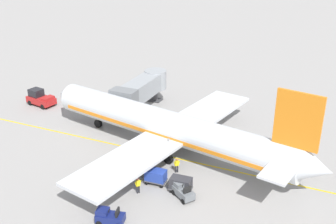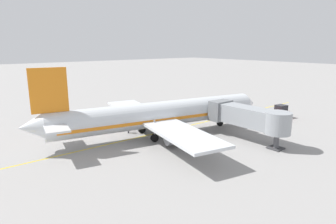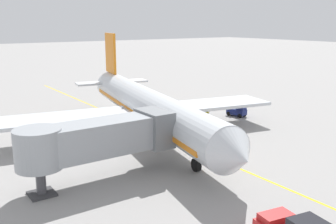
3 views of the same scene
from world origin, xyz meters
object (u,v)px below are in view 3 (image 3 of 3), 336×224
ground_crew_marshaller (211,122)px  jet_bridge (99,138)px  baggage_cart_front (188,115)px  ground_crew_loader (163,117)px  baggage_cart_second_in_train (176,111)px  baggage_tug_trailing (179,111)px  baggage_tug_lead (237,111)px  ground_crew_wing_walker (207,114)px  parked_airliner (148,107)px

ground_crew_marshaller → jet_bridge: bearing=20.1°
baggage_cart_front → ground_crew_loader: 3.11m
baggage_cart_second_in_train → baggage_tug_trailing: bearing=-145.7°
baggage_tug_lead → baggage_tug_trailing: 7.71m
jet_bridge → baggage_tug_lead: 25.77m
baggage_tug_trailing → baggage_cart_front: 3.62m
jet_bridge → baggage_cart_second_in_train: 21.45m
baggage_tug_trailing → ground_crew_wing_walker: bearing=105.1°
jet_bridge → baggage_tug_trailing: size_ratio=4.50×
baggage_tug_trailing → ground_crew_marshaller: 7.58m
parked_airliner → baggage_cart_second_in_train: parked_airliner is taller
ground_crew_marshaller → baggage_tug_lead: bearing=-156.5°
jet_bridge → baggage_tug_trailing: 22.43m
parked_airliner → ground_crew_marshaller: 7.80m
parked_airliner → baggage_tug_trailing: parked_airliner is taller
jet_bridge → baggage_tug_lead: size_ratio=4.56×
jet_bridge → baggage_tug_trailing: jet_bridge is taller
baggage_cart_front → baggage_cart_second_in_train: size_ratio=1.00×
jet_bridge → baggage_cart_second_in_train: bearing=-141.9°
baggage_cart_front → ground_crew_loader: bearing=-20.9°
parked_airliner → jet_bridge: 12.86m
baggage_tug_lead → ground_crew_wing_walker: 5.18m
parked_airliner → baggage_cart_front: (-6.85, -1.72, -2.24)m
jet_bridge → baggage_cart_second_in_train: size_ratio=4.19×
parked_airliner → ground_crew_marshaller: bearing=161.5°
parked_airliner → baggage_tug_lead: 14.49m
jet_bridge → baggage_cart_front: 19.57m
jet_bridge → baggage_cart_front: size_ratio=4.19×
jet_bridge → ground_crew_marshaller: 17.99m
parked_airliner → baggage_tug_trailing: 9.78m
baggage_cart_second_in_train → ground_crew_loader: 3.66m
baggage_tug_trailing → ground_crew_wing_walker: (-1.16, 4.30, 0.24)m
baggage_tug_trailing → ground_crew_loader: ground_crew_loader is taller
baggage_tug_lead → ground_crew_loader: bearing=-11.4°
ground_crew_marshaller → baggage_tug_trailing: bearing=-96.3°
baggage_tug_trailing → baggage_cart_front: (1.07, 3.45, 0.24)m
ground_crew_wing_walker → ground_crew_loader: size_ratio=1.00×
baggage_cart_front → ground_crew_marshaller: size_ratio=1.74×
baggage_tug_lead → jet_bridge: bearing=21.2°
baggage_cart_second_in_train → ground_crew_loader: (3.19, 1.80, 0.00)m
parked_airliner → baggage_tug_lead: parked_airliner is taller
jet_bridge → baggage_cart_front: (-16.49, -10.22, -2.50)m
baggage_cart_second_in_train → ground_crew_wing_walker: ground_crew_wing_walker is taller
parked_airliner → ground_crew_loader: size_ratio=21.98×
baggage_cart_second_in_train → ground_crew_marshaller: 7.00m
baggage_cart_second_in_train → parked_airliner: bearing=33.0°
baggage_cart_second_in_train → ground_crew_wing_walker: (-1.95, 3.77, 0.00)m
ground_crew_loader → parked_airliner: bearing=35.6°
baggage_cart_front → ground_crew_marshaller: ground_crew_marshaller is taller
jet_bridge → ground_crew_loader: bearing=-140.2°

